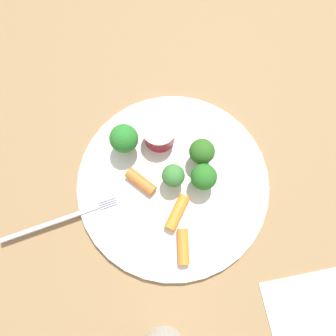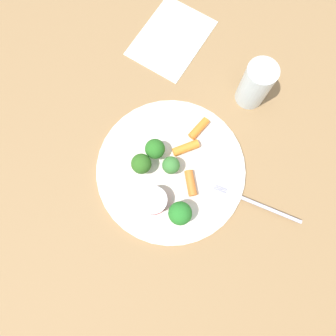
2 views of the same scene
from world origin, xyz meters
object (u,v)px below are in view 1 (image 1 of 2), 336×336
object	(u,v)px
broccoli_floret_2	(202,152)
carrot_stick_0	(141,182)
plate	(173,182)
broccoli_floret_0	(173,177)
sauce_cup	(159,134)
broccoli_floret_1	(124,139)
carrot_stick_1	(183,247)
fork	(61,220)
broccoli_floret_3	(204,177)
carrot_stick_2	(177,212)

from	to	relation	value
broccoli_floret_2	carrot_stick_0	distance (m)	0.11
plate	broccoli_floret_0	distance (m)	0.04
sauce_cup	broccoli_floret_1	size ratio (longest dim) A/B	0.90
carrot_stick_1	broccoli_floret_1	bearing A→B (deg)	-179.16
broccoli_floret_2	broccoli_floret_0	bearing A→B (deg)	-76.91
carrot_stick_0	fork	distance (m)	0.14
carrot_stick_0	broccoli_floret_3	bearing A→B (deg)	62.08
carrot_stick_1	plate	bearing A→B (deg)	159.39
carrot_stick_2	carrot_stick_0	bearing A→B (deg)	-158.89
sauce_cup	broccoli_floret_3	xyz separation A→B (m)	(0.10, 0.02, 0.01)
broccoli_floret_0	carrot_stick_2	xyz separation A→B (m)	(0.05, -0.02, -0.02)
broccoli_floret_0	carrot_stick_0	size ratio (longest dim) A/B	0.93
broccoli_floret_1	fork	bearing A→B (deg)	-67.52
broccoli_floret_0	broccoli_floret_2	xyz separation A→B (m)	(-0.01, 0.06, 0.00)
broccoli_floret_0	broccoli_floret_2	world-z (taller)	broccoli_floret_2
plate	carrot_stick_2	world-z (taller)	carrot_stick_2
carrot_stick_2	fork	xyz separation A→B (m)	(-0.08, -0.16, -0.01)
plate	broccoli_floret_0	bearing A→B (deg)	-27.46
carrot_stick_0	plate	bearing A→B (deg)	65.60
carrot_stick_2	broccoli_floret_1	bearing A→B (deg)	-171.76
fork	broccoli_floret_3	bearing A→B (deg)	76.65
broccoli_floret_0	broccoli_floret_1	xyz separation A→B (m)	(-0.09, -0.04, 0.01)
broccoli_floret_0	sauce_cup	bearing A→B (deg)	167.84
broccoli_floret_0	carrot_stick_0	xyz separation A→B (m)	(-0.02, -0.05, -0.02)
broccoli_floret_1	broccoli_floret_2	bearing A→B (deg)	51.96
broccoli_floret_1	carrot_stick_0	bearing A→B (deg)	-6.24
carrot_stick_2	broccoli_floret_3	bearing A→B (deg)	112.83
broccoli_floret_2	sauce_cup	bearing A→B (deg)	-146.80
carrot_stick_1	fork	world-z (taller)	carrot_stick_1
broccoli_floret_2	fork	bearing A→B (deg)	-93.91
sauce_cup	carrot_stick_0	world-z (taller)	sauce_cup
carrot_stick_1	sauce_cup	bearing A→B (deg)	163.12
broccoli_floret_1	sauce_cup	bearing A→B (deg)	77.47
sauce_cup	fork	xyz separation A→B (m)	(0.05, -0.20, -0.02)
plate	broccoli_floret_3	xyz separation A→B (m)	(0.02, 0.04, 0.04)
plate	carrot_stick_1	xyz separation A→B (m)	(0.10, -0.04, 0.01)
sauce_cup	carrot_stick_1	xyz separation A→B (m)	(0.17, -0.05, -0.01)
broccoli_floret_1	broccoli_floret_3	bearing A→B (deg)	35.02
carrot_stick_1	fork	xyz separation A→B (m)	(-0.13, -0.15, -0.01)
broccoli_floret_1	carrot_stick_0	world-z (taller)	broccoli_floret_1
broccoli_floret_1	broccoli_floret_3	xyz separation A→B (m)	(0.11, 0.08, -0.00)
carrot_stick_1	broccoli_floret_0	bearing A→B (deg)	159.50
carrot_stick_0	carrot_stick_1	xyz separation A→B (m)	(0.12, 0.01, -0.00)
broccoli_floret_1	fork	world-z (taller)	broccoli_floret_1
broccoli_floret_0	broccoli_floret_3	distance (m)	0.05
broccoli_floret_0	broccoli_floret_2	distance (m)	0.06
carrot_stick_0	carrot_stick_2	distance (m)	0.08
sauce_cup	broccoli_floret_0	world-z (taller)	broccoli_floret_0
carrot_stick_2	broccoli_floret_0	bearing A→B (deg)	158.28
sauce_cup	carrot_stick_2	bearing A→B (deg)	-15.92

